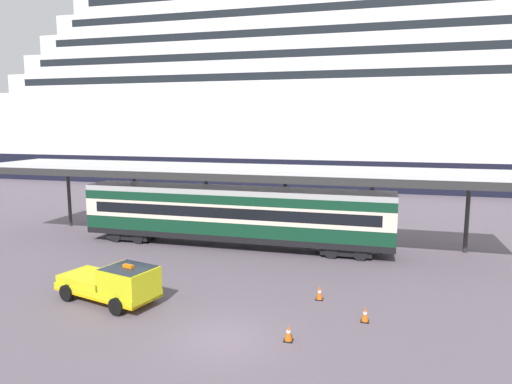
{
  "coord_description": "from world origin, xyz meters",
  "views": [
    {
      "loc": [
        5.78,
        -16.08,
        8.44
      ],
      "look_at": [
        -1.13,
        9.26,
        4.5
      ],
      "focal_mm": 32.1,
      "sensor_mm": 36.0,
      "label": 1
    }
  ],
  "objects_px": {
    "traffic_cone_far": "(288,333)",
    "quay_bollard": "(135,271)",
    "train_carriage": "(234,214)",
    "traffic_cone_mid": "(365,314)",
    "cruise_ship": "(489,95)",
    "service_truck": "(115,283)",
    "traffic_cone_near": "(320,293)"
  },
  "relations": [
    {
      "from": "traffic_cone_far",
      "to": "quay_bollard",
      "type": "distance_m",
      "value": 10.61
    },
    {
      "from": "train_carriage",
      "to": "traffic_cone_far",
      "type": "xyz_separation_m",
      "value": [
        6.35,
        -12.71,
        -1.96
      ]
    },
    {
      "from": "traffic_cone_mid",
      "to": "quay_bollard",
      "type": "xyz_separation_m",
      "value": [
        -12.3,
        2.19,
        0.18
      ]
    },
    {
      "from": "cruise_ship",
      "to": "traffic_cone_mid",
      "type": "relative_size",
      "value": 217.18
    },
    {
      "from": "quay_bollard",
      "to": "traffic_cone_mid",
      "type": "bearing_deg",
      "value": -10.1
    },
    {
      "from": "service_truck",
      "to": "traffic_cone_far",
      "type": "relative_size",
      "value": 8.01
    },
    {
      "from": "service_truck",
      "to": "quay_bollard",
      "type": "height_order",
      "value": "service_truck"
    },
    {
      "from": "cruise_ship",
      "to": "traffic_cone_far",
      "type": "relative_size",
      "value": 214.94
    },
    {
      "from": "quay_bollard",
      "to": "traffic_cone_far",
      "type": "bearing_deg",
      "value": -26.8
    },
    {
      "from": "train_carriage",
      "to": "traffic_cone_mid",
      "type": "xyz_separation_m",
      "value": [
        9.18,
        -10.12,
        -1.97
      ]
    },
    {
      "from": "traffic_cone_near",
      "to": "traffic_cone_far",
      "type": "bearing_deg",
      "value": -97.7
    },
    {
      "from": "cruise_ship",
      "to": "traffic_cone_mid",
      "type": "bearing_deg",
      "value": -105.97
    },
    {
      "from": "traffic_cone_far",
      "to": "quay_bollard",
      "type": "xyz_separation_m",
      "value": [
        -9.47,
        4.78,
        0.18
      ]
    },
    {
      "from": "train_carriage",
      "to": "traffic_cone_near",
      "type": "relative_size",
      "value": 30.28
    },
    {
      "from": "service_truck",
      "to": "traffic_cone_near",
      "type": "distance_m",
      "value": 9.79
    },
    {
      "from": "traffic_cone_near",
      "to": "traffic_cone_far",
      "type": "relative_size",
      "value": 1.02
    },
    {
      "from": "service_truck",
      "to": "traffic_cone_far",
      "type": "height_order",
      "value": "service_truck"
    },
    {
      "from": "cruise_ship",
      "to": "traffic_cone_near",
      "type": "relative_size",
      "value": 210.72
    },
    {
      "from": "traffic_cone_near",
      "to": "traffic_cone_mid",
      "type": "height_order",
      "value": "traffic_cone_near"
    },
    {
      "from": "traffic_cone_far",
      "to": "traffic_cone_near",
      "type": "bearing_deg",
      "value": 82.3
    },
    {
      "from": "service_truck",
      "to": "quay_bollard",
      "type": "bearing_deg",
      "value": 103.81
    },
    {
      "from": "traffic_cone_near",
      "to": "quay_bollard",
      "type": "relative_size",
      "value": 0.74
    },
    {
      "from": "cruise_ship",
      "to": "traffic_cone_near",
      "type": "xyz_separation_m",
      "value": [
        -16.34,
        -47.39,
        -11.88
      ]
    },
    {
      "from": "traffic_cone_far",
      "to": "service_truck",
      "type": "bearing_deg",
      "value": 169.25
    },
    {
      "from": "train_carriage",
      "to": "quay_bollard",
      "type": "xyz_separation_m",
      "value": [
        -3.12,
        -7.93,
        -1.79
      ]
    },
    {
      "from": "service_truck",
      "to": "traffic_cone_near",
      "type": "relative_size",
      "value": 7.85
    },
    {
      "from": "cruise_ship",
      "to": "quay_bollard",
      "type": "bearing_deg",
      "value": -119.26
    },
    {
      "from": "train_carriage",
      "to": "service_truck",
      "type": "bearing_deg",
      "value": -102.01
    },
    {
      "from": "traffic_cone_near",
      "to": "traffic_cone_far",
      "type": "distance_m",
      "value": 4.62
    },
    {
      "from": "cruise_ship",
      "to": "train_carriage",
      "type": "relative_size",
      "value": 6.96
    },
    {
      "from": "cruise_ship",
      "to": "quay_bollard",
      "type": "height_order",
      "value": "cruise_ship"
    },
    {
      "from": "train_carriage",
      "to": "quay_bollard",
      "type": "distance_m",
      "value": 8.71
    }
  ]
}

